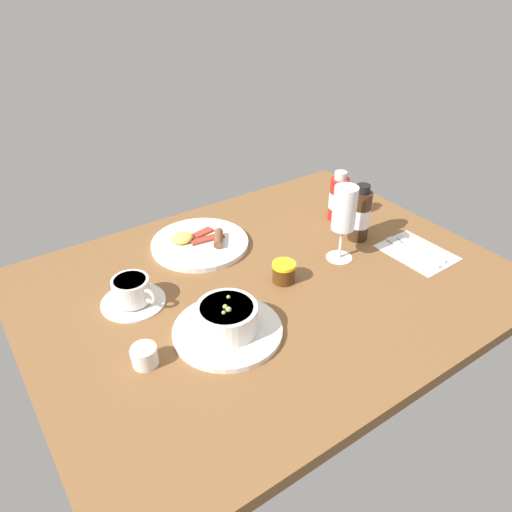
{
  "coord_description": "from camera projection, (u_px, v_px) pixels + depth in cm",
  "views": [
    {
      "loc": [
        -55.12,
        -74.84,
        68.21
      ],
      "look_at": [
        -3.12,
        0.59,
        8.02
      ],
      "focal_mm": 34.26,
      "sensor_mm": 36.0,
      "label": 1
    }
  ],
  "objects": [
    {
      "name": "wine_glass",
      "position": [
        344.0,
        212.0,
        1.16
      ],
      "size": [
        6.63,
        6.63,
        19.58
      ],
      "color": "white",
      "rests_on": "ground_plane"
    },
    {
      "name": "breakfast_plate",
      "position": [
        199.0,
        243.0,
        1.28
      ],
      "size": [
        25.41,
        25.41,
        3.7
      ],
      "color": "silver",
      "rests_on": "ground_plane"
    },
    {
      "name": "coffee_cup",
      "position": [
        132.0,
        293.0,
        1.07
      ],
      "size": [
        14.25,
        14.25,
        6.28
      ],
      "color": "silver",
      "rests_on": "ground_plane"
    },
    {
      "name": "porridge_bowl",
      "position": [
        227.0,
        322.0,
        0.98
      ],
      "size": [
        22.56,
        22.56,
        7.62
      ],
      "color": "silver",
      "rests_on": "ground_plane"
    },
    {
      "name": "cutlery_setting",
      "position": [
        416.0,
        251.0,
        1.26
      ],
      "size": [
        14.09,
        18.19,
        0.9
      ],
      "color": "silver",
      "rests_on": "ground_plane"
    },
    {
      "name": "sauce_bottle_brown",
      "position": [
        360.0,
        215.0,
        1.28
      ],
      "size": [
        5.43,
        5.43,
        15.66
      ],
      "color": "#382314",
      "rests_on": "ground_plane"
    },
    {
      "name": "sauce_bottle_red",
      "position": [
        338.0,
        198.0,
        1.37
      ],
      "size": [
        5.33,
        5.33,
        14.41
      ],
      "color": "#B21E19",
      "rests_on": "ground_plane"
    },
    {
      "name": "creamer_jug",
      "position": [
        144.0,
        356.0,
        0.92
      ],
      "size": [
        5.99,
        4.97,
        4.72
      ],
      "color": "silver",
      "rests_on": "ground_plane"
    },
    {
      "name": "ground_plane",
      "position": [
        268.0,
        286.0,
        1.16
      ],
      "size": [
        110.0,
        84.0,
        3.0
      ],
      "primitive_type": "cube",
      "color": "brown"
    },
    {
      "name": "jam_jar",
      "position": [
        284.0,
        272.0,
        1.14
      ],
      "size": [
        5.57,
        5.57,
        4.91
      ],
      "color": "#512A0F",
      "rests_on": "ground_plane"
    }
  ]
}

